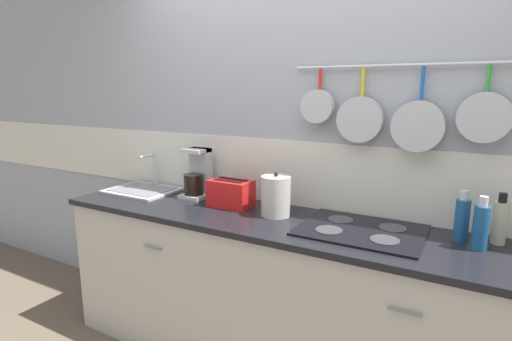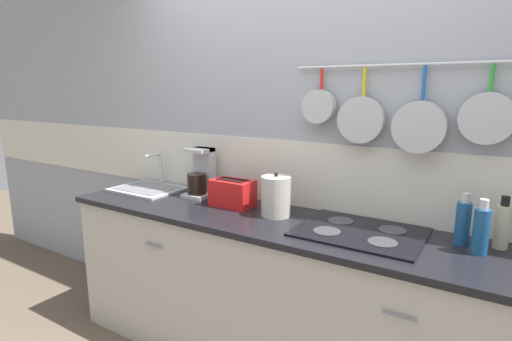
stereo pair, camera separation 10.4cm
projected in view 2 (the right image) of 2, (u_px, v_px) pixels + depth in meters
wall_back at (310, 152)px, 2.41m from camera, size 7.20×0.16×2.60m
cabinet_base at (281, 301)px, 2.30m from camera, size 2.82×0.58×0.90m
countertop at (282, 224)px, 2.21m from camera, size 2.86×0.60×0.03m
sink_basin at (149, 187)px, 2.89m from camera, size 0.48×0.37×0.26m
coffee_maker at (201, 176)px, 2.70m from camera, size 0.17×0.19×0.33m
toaster at (232, 193)px, 2.47m from camera, size 0.28×0.16×0.17m
kettle at (276, 196)px, 2.28m from camera, size 0.17×0.17×0.25m
cooktop at (360, 232)px, 2.02m from camera, size 0.62×0.48×0.01m
bottle_vinegar at (463, 222)px, 1.86m from camera, size 0.07×0.07×0.25m
bottle_sesame_oil at (481, 230)px, 1.74m from camera, size 0.07×0.07×0.25m
bottle_olive_oil at (502, 225)px, 1.81m from camera, size 0.06×0.06×0.25m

